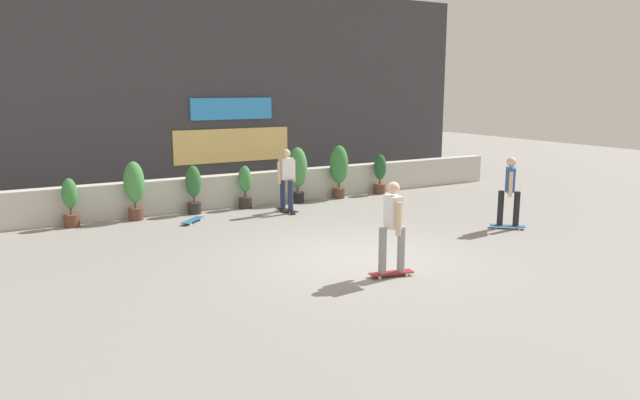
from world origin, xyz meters
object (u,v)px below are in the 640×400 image
at_px(potted_plant_3, 245,186).
at_px(skater_by_wall_left, 393,225).
at_px(potted_plant_5, 339,167).
at_px(skateboard_near_camera, 193,220).
at_px(potted_plant_6, 380,173).
at_px(skater_foreground, 286,178).
at_px(potted_plant_4, 298,170).
at_px(potted_plant_2, 194,187).
at_px(potted_plant_1, 134,186).
at_px(potted_plant_0, 70,202).
at_px(skater_far_left, 510,189).

bearing_deg(potted_plant_3, skater_by_wall_left, -90.46).
relative_size(potted_plant_5, skateboard_near_camera, 2.22).
distance_m(potted_plant_6, skater_foreground, 3.96).
distance_m(potted_plant_4, skateboard_near_camera, 3.70).
bearing_deg(potted_plant_2, potted_plant_1, 180.00).
height_order(potted_plant_1, skater_by_wall_left, skater_by_wall_left).
bearing_deg(potted_plant_0, potted_plant_2, -0.00).
relative_size(potted_plant_3, potted_plant_6, 0.95).
bearing_deg(skater_foreground, potted_plant_1, 163.74).
bearing_deg(skater_by_wall_left, skater_foreground, 82.14).
distance_m(potted_plant_3, potted_plant_5, 3.05).
xyz_separation_m(potted_plant_3, potted_plant_6, (4.53, -0.00, 0.05)).
xyz_separation_m(potted_plant_0, potted_plant_4, (6.10, -0.00, 0.33)).
bearing_deg(skater_foreground, potted_plant_2, 153.73).
bearing_deg(potted_plant_6, potted_plant_4, 180.00).
bearing_deg(potted_plant_0, potted_plant_1, -0.00).
bearing_deg(potted_plant_0, skater_foreground, -11.72).
xyz_separation_m(potted_plant_3, potted_plant_4, (1.63, -0.00, 0.32)).
xyz_separation_m(potted_plant_6, skater_by_wall_left, (-4.59, -6.82, 0.27)).
bearing_deg(skateboard_near_camera, potted_plant_2, 69.72).
distance_m(potted_plant_1, potted_plant_5, 6.00).
height_order(potted_plant_0, potted_plant_3, potted_plant_3).
relative_size(potted_plant_1, potted_plant_3, 1.26).
bearing_deg(potted_plant_1, potted_plant_2, 0.00).
height_order(potted_plant_3, skateboard_near_camera, potted_plant_3).
bearing_deg(skateboard_near_camera, skater_by_wall_left, -73.11).
bearing_deg(skater_by_wall_left, potted_plant_3, 89.54).
bearing_deg(potted_plant_4, potted_plant_3, 180.00).
relative_size(potted_plant_6, skater_foreground, 0.73).
bearing_deg(potted_plant_6, skater_by_wall_left, -123.92).
height_order(skater_by_wall_left, skateboard_near_camera, skater_by_wall_left).
bearing_deg(skater_far_left, potted_plant_5, 105.23).
xyz_separation_m(potted_plant_6, skater_far_left, (-0.06, -5.29, 0.27)).
bearing_deg(potted_plant_3, potted_plant_5, 0.00).
bearing_deg(potted_plant_6, potted_plant_2, 180.00).
bearing_deg(potted_plant_2, potted_plant_3, 0.00).
relative_size(skater_far_left, skateboard_near_camera, 2.37).
relative_size(potted_plant_3, potted_plant_4, 0.74).
relative_size(skater_by_wall_left, skater_foreground, 1.00).
bearing_deg(potted_plant_1, potted_plant_0, 180.00).
bearing_deg(skater_far_left, potted_plant_2, 138.20).
bearing_deg(skater_by_wall_left, skateboard_near_camera, 106.89).
relative_size(skater_foreground, skateboard_near_camera, 2.37).
bearing_deg(skateboard_near_camera, skater_far_left, -34.30).
height_order(potted_plant_0, potted_plant_4, potted_plant_4).
xyz_separation_m(potted_plant_1, potted_plant_5, (6.00, 0.00, 0.07)).
xyz_separation_m(potted_plant_4, skater_far_left, (2.84, -5.29, 0.00)).
bearing_deg(potted_plant_6, skateboard_near_camera, -171.04).
distance_m(skater_by_wall_left, skater_foreground, 5.80).
distance_m(potted_plant_1, skateboard_near_camera, 1.72).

